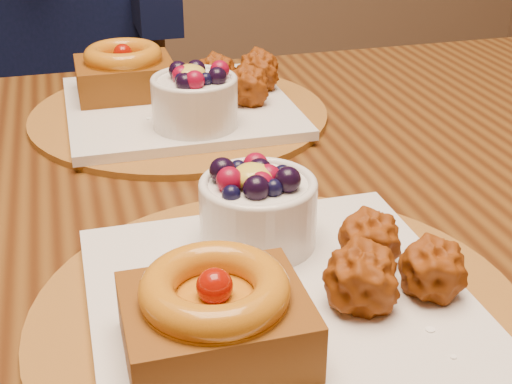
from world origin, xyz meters
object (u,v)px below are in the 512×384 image
chair_far (80,129)px  place_setting_far (176,96)px  dining_table (219,255)px  place_setting_near (274,283)px

chair_far → place_setting_far: bearing=-78.2°
dining_table → chair_far: bearing=97.7°
dining_table → chair_far: (-0.12, 0.89, -0.19)m
dining_table → place_setting_near: 0.24m
place_setting_far → chair_far: (-0.12, 0.68, -0.30)m
place_setting_far → place_setting_near: bearing=-90.0°
place_setting_near → place_setting_far: (-0.00, 0.43, 0.00)m
dining_table → place_setting_near: bearing=-91.0°
dining_table → place_setting_far: bearing=91.0°
dining_table → place_setting_near: place_setting_near is taller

